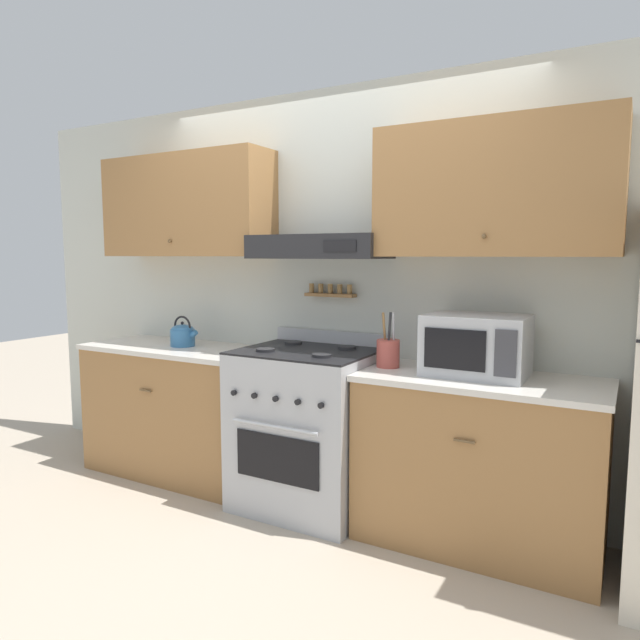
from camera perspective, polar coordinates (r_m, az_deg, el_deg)
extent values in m
plane|color=#B2A38E|center=(3.46, -3.73, -19.62)|extent=(16.00, 16.00, 0.00)
cube|color=silver|center=(3.67, 1.62, 2.65)|extent=(5.20, 0.08, 2.55)
cube|color=olive|center=(4.12, -13.18, 11.01)|extent=(1.30, 0.33, 0.69)
sphere|color=brown|center=(3.98, -14.82, 7.63)|extent=(0.02, 0.02, 0.02)
cube|color=olive|center=(3.14, 16.97, 12.36)|extent=(1.22, 0.33, 0.69)
sphere|color=brown|center=(2.95, 16.08, 8.05)|extent=(0.02, 0.02, 0.02)
cube|color=#232326|center=(3.47, -0.10, 7.34)|extent=(0.85, 0.37, 0.14)
cube|color=black|center=(3.19, 1.97, 7.41)|extent=(0.20, 0.01, 0.06)
cube|color=olive|center=(3.60, 1.03, 2.51)|extent=(0.34, 0.07, 0.02)
cylinder|color=olive|center=(3.67, -0.85, 3.21)|extent=(0.03, 0.03, 0.06)
cylinder|color=olive|center=(3.63, 0.08, 3.18)|extent=(0.03, 0.03, 0.06)
cylinder|color=olive|center=(3.60, 1.03, 3.15)|extent=(0.03, 0.03, 0.06)
cylinder|color=olive|center=(3.57, 1.99, 3.12)|extent=(0.03, 0.03, 0.06)
cylinder|color=olive|center=(3.54, 2.97, 3.08)|extent=(0.03, 0.03, 0.06)
cube|color=olive|center=(4.15, -13.88, -8.87)|extent=(1.30, 0.59, 0.87)
cube|color=silver|center=(4.06, -14.05, -2.74)|extent=(1.32, 0.61, 0.03)
cylinder|color=brown|center=(3.89, -17.05, -6.77)|extent=(0.10, 0.01, 0.01)
cube|color=olive|center=(3.18, 15.59, -13.73)|extent=(1.22, 0.59, 0.87)
cube|color=silver|center=(3.06, 15.85, -5.80)|extent=(1.24, 0.61, 0.03)
cylinder|color=brown|center=(2.83, 14.23, -11.68)|extent=(0.10, 0.01, 0.01)
cube|color=#ADAFB5|center=(3.50, -1.32, -10.91)|extent=(0.79, 0.65, 0.95)
cube|color=black|center=(3.26, -4.34, -13.68)|extent=(0.54, 0.01, 0.27)
cylinder|color=#ADAFB5|center=(3.18, -4.62, -10.59)|extent=(0.55, 0.02, 0.02)
cube|color=black|center=(3.38, -1.34, -3.11)|extent=(0.79, 0.65, 0.01)
cylinder|color=#232326|center=(3.35, -5.49, -2.99)|extent=(0.11, 0.11, 0.02)
cylinder|color=#232326|center=(3.16, 0.20, -3.56)|extent=(0.11, 0.11, 0.02)
cylinder|color=#232326|center=(3.61, -2.68, -2.28)|extent=(0.11, 0.11, 0.02)
cylinder|color=#232326|center=(3.43, 2.72, -2.75)|extent=(0.11, 0.11, 0.02)
cylinder|color=black|center=(3.31, -8.61, -7.21)|extent=(0.03, 0.02, 0.03)
cylinder|color=black|center=(3.23, -6.60, -7.54)|extent=(0.03, 0.02, 0.03)
cylinder|color=black|center=(3.15, -4.48, -7.87)|extent=(0.03, 0.02, 0.03)
cylinder|color=black|center=(3.07, -2.25, -8.21)|extent=(0.03, 0.02, 0.03)
cylinder|color=black|center=(3.01, 0.09, -8.55)|extent=(0.03, 0.02, 0.03)
cube|color=#ADAFB5|center=(3.64, 1.09, -1.69)|extent=(0.79, 0.04, 0.08)
cylinder|color=teal|center=(4.03, -13.57, -1.73)|extent=(0.17, 0.17, 0.12)
ellipsoid|color=teal|center=(4.02, -13.60, -0.91)|extent=(0.15, 0.15, 0.07)
sphere|color=black|center=(4.02, -13.61, -0.30)|extent=(0.02, 0.02, 0.02)
cylinder|color=teal|center=(3.98, -12.74, -1.57)|extent=(0.10, 0.04, 0.09)
torus|color=black|center=(4.02, -13.60, -0.63)|extent=(0.15, 0.01, 0.15)
cube|color=#ADAFB5|center=(3.07, 15.36, -2.44)|extent=(0.51, 0.37, 0.32)
cube|color=black|center=(2.90, 13.29, -2.88)|extent=(0.31, 0.01, 0.20)
cube|color=#38383D|center=(2.85, 18.06, -3.21)|extent=(0.10, 0.01, 0.23)
cylinder|color=#B24C42|center=(3.21, 6.82, -3.34)|extent=(0.13, 0.13, 0.15)
cylinder|color=olive|center=(3.19, 6.42, -0.65)|extent=(0.01, 0.05, 0.16)
cylinder|color=#28282B|center=(3.19, 6.98, -0.66)|extent=(0.01, 0.04, 0.16)
cylinder|color=#B2B2B7|center=(3.19, 7.36, -0.66)|extent=(0.01, 0.03, 0.16)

